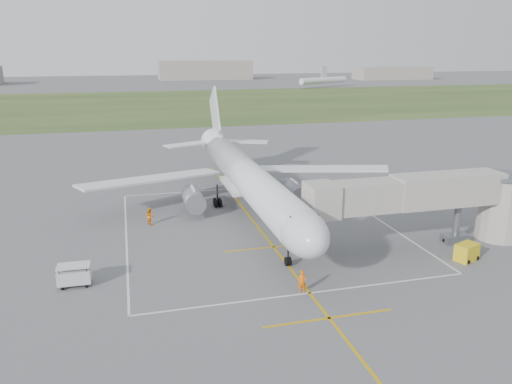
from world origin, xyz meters
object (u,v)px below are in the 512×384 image
object	(u,v)px
airliner	(247,178)
jet_bridge	(439,199)
ramp_worker_nose	(302,282)
ramp_worker_wing	(150,216)
gpu_unit	(467,252)
baggage_cart	(74,275)

from	to	relation	value
airliner	jet_bridge	size ratio (longest dim) A/B	2.00
jet_bridge	ramp_worker_nose	world-z (taller)	jet_bridge
airliner	ramp_worker_wing	world-z (taller)	airliner
gpu_unit	baggage_cart	distance (m)	34.66
baggage_cart	ramp_worker_wing	bearing A→B (deg)	64.83
jet_bridge	ramp_worker_wing	world-z (taller)	jet_bridge
jet_bridge	ramp_worker_nose	distance (m)	17.81
jet_bridge	gpu_unit	distance (m)	5.71
airliner	baggage_cart	size ratio (longest dim) A/B	17.75
airliner	ramp_worker_nose	xyz separation A→B (m)	(-0.53, -20.45, -3.46)
airliner	gpu_unit	xyz separation A→B (m)	(16.26, -18.33, -3.61)
ramp_worker_nose	jet_bridge	bearing A→B (deg)	29.61
jet_bridge	ramp_worker_nose	xyz separation A→B (m)	(-16.25, -6.20, -3.82)
ramp_worker_nose	airliner	bearing A→B (deg)	97.26
jet_bridge	baggage_cart	world-z (taller)	jet_bridge
baggage_cart	ramp_worker_wing	world-z (taller)	ramp_worker_wing
airliner	ramp_worker_wing	bearing A→B (deg)	-175.94
airliner	ramp_worker_wing	xyz separation A→B (m)	(-11.37, -0.81, -3.45)
gpu_unit	baggage_cart	xyz separation A→B (m)	(-34.45, 3.77, 0.14)
ramp_worker_nose	gpu_unit	bearing A→B (deg)	15.92
airliner	gpu_unit	bearing A→B (deg)	-48.43
jet_bridge	gpu_unit	world-z (taller)	jet_bridge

